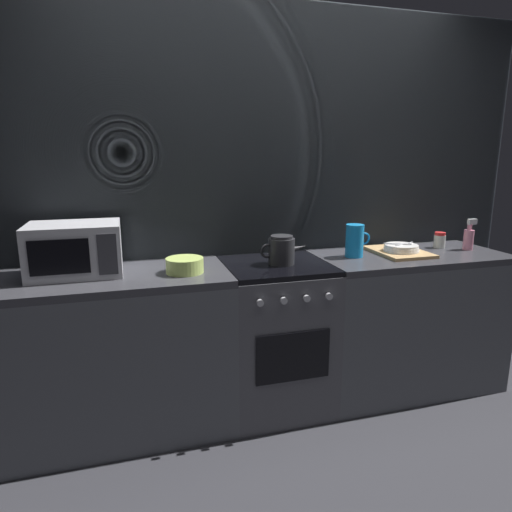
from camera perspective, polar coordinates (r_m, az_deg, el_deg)
The scene contains 12 objects.
ground_plane at distance 2.95m, azimuth 2.36°, elevation -18.12°, with size 8.00×8.00×0.00m, color #2D2D33.
back_wall at distance 2.85m, azimuth 0.51°, elevation 6.46°, with size 3.60×0.05×2.40m.
counter_left at distance 2.62m, azimuth -16.94°, elevation -11.80°, with size 1.20×0.60×0.90m.
stove_unit at distance 2.75m, azimuth 2.46°, elevation -10.07°, with size 0.60×0.63×0.90m.
counter_right at distance 3.14m, azimuth 18.38°, elevation -7.75°, with size 1.20×0.60×0.90m.
microwave at distance 2.51m, azimuth -22.00°, elevation 0.80°, with size 0.46×0.35×0.27m.
kettle at distance 2.57m, azimuth 3.29°, elevation 0.74°, with size 0.28×0.15×0.17m.
mixing_bowl at distance 2.42m, azimuth -9.04°, elevation -1.17°, with size 0.20×0.20×0.08m, color #B7D166.
pitcher at distance 2.81m, azimuth 12.44°, elevation 1.92°, with size 0.16×0.11×0.20m.
dish_pile at distance 2.98m, azimuth 17.80°, elevation 0.72°, with size 0.30×0.40×0.07m.
spice_jar at distance 3.26m, azimuth 22.29°, elevation 1.88°, with size 0.08×0.08×0.10m.
spray_bottle at distance 3.27m, azimuth 25.41°, elevation 2.13°, with size 0.08×0.06×0.20m.
Camera 1 is at (-0.82, -2.39, 1.53)m, focal length 31.48 mm.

